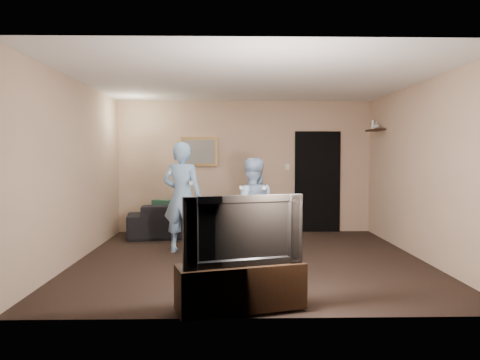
{
  "coord_description": "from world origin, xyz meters",
  "views": [
    {
      "loc": [
        -0.3,
        -6.79,
        1.52
      ],
      "look_at": [
        -0.14,
        0.3,
        1.15
      ],
      "focal_mm": 35.0,
      "sensor_mm": 36.0,
      "label": 1
    }
  ],
  "objects_px": {
    "tv_console": "(241,286)",
    "television": "(241,229)",
    "wii_player_right": "(252,209)",
    "sofa": "(186,220)",
    "wii_player_left": "(182,197)"
  },
  "relations": [
    {
      "from": "sofa",
      "to": "wii_player_left",
      "type": "height_order",
      "value": "wii_player_left"
    },
    {
      "from": "wii_player_right",
      "to": "tv_console",
      "type": "bearing_deg",
      "value": -95.4
    },
    {
      "from": "wii_player_left",
      "to": "wii_player_right",
      "type": "relative_size",
      "value": 1.17
    },
    {
      "from": "sofa",
      "to": "wii_player_right",
      "type": "height_order",
      "value": "wii_player_right"
    },
    {
      "from": "television",
      "to": "wii_player_left",
      "type": "distance_m",
      "value": 2.96
    },
    {
      "from": "sofa",
      "to": "wii_player_left",
      "type": "xyz_separation_m",
      "value": [
        0.08,
        -1.43,
        0.56
      ]
    },
    {
      "from": "television",
      "to": "wii_player_left",
      "type": "xyz_separation_m",
      "value": [
        -0.85,
        2.84,
        0.06
      ]
    },
    {
      "from": "tv_console",
      "to": "wii_player_left",
      "type": "distance_m",
      "value": 3.03
    },
    {
      "from": "tv_console",
      "to": "television",
      "type": "xyz_separation_m",
      "value": [
        0.0,
        0.0,
        0.56
      ]
    },
    {
      "from": "sofa",
      "to": "wii_player_right",
      "type": "xyz_separation_m",
      "value": [
        1.14,
        -2.02,
        0.43
      ]
    },
    {
      "from": "wii_player_left",
      "to": "wii_player_right",
      "type": "xyz_separation_m",
      "value": [
        1.06,
        -0.59,
        -0.13
      ]
    },
    {
      "from": "television",
      "to": "wii_player_right",
      "type": "xyz_separation_m",
      "value": [
        0.21,
        2.25,
        -0.07
      ]
    },
    {
      "from": "sofa",
      "to": "tv_console",
      "type": "relative_size",
      "value": 1.73
    },
    {
      "from": "tv_console",
      "to": "wii_player_left",
      "type": "xyz_separation_m",
      "value": [
        -0.85,
        2.84,
        0.62
      ]
    },
    {
      "from": "wii_player_right",
      "to": "television",
      "type": "bearing_deg",
      "value": -95.4
    }
  ]
}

